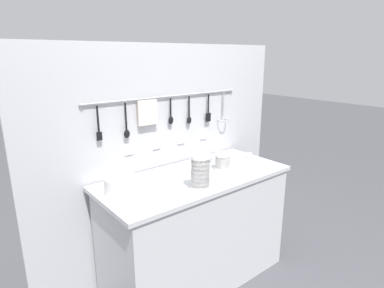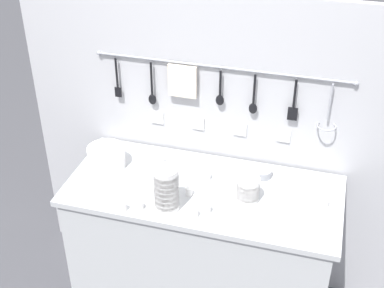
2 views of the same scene
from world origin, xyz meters
The scene contains 15 objects.
ground_plane centered at (0.00, 0.00, 0.00)m, with size 20.00×20.00×0.00m, color #424247.
counter centered at (0.00, 0.00, 0.42)m, with size 1.40×0.62×0.85m.
back_wall centered at (0.00, 0.34, 0.88)m, with size 2.20×0.11×1.76m.
bowl_stack_nested_right centered at (0.23, -0.03, 0.91)m, with size 0.11×0.11×0.13m.
bowl_stack_back_corner centered at (-0.13, -0.20, 0.97)m, with size 0.12×0.12×0.24m.
plate_stack centered at (-0.55, 0.06, 0.90)m, with size 0.20×0.20×0.11m.
steel_mixing_bowl centered at (0.27, 0.19, 0.87)m, with size 0.10×0.10×0.04m.
cup_back_right centered at (0.07, -0.17, 0.87)m, with size 0.04×0.04×0.04m.
cup_back_left centered at (0.02, -0.22, 0.87)m, with size 0.04×0.04×0.04m.
cup_front_right centered at (0.00, 0.08, 0.87)m, with size 0.04×0.04×0.04m.
cup_centre centered at (-0.25, -0.24, 0.87)m, with size 0.04×0.04×0.04m.
cup_front_left centered at (-0.06, -0.07, 0.87)m, with size 0.04×0.04×0.04m.
cup_beside_plates centered at (-0.28, 0.15, 0.87)m, with size 0.04×0.04×0.04m.
cup_mid_row centered at (0.60, 0.03, 0.87)m, with size 0.04×0.04×0.04m.
cup_by_caddy centered at (-0.33, -0.27, 0.87)m, with size 0.04×0.04×0.04m.
Camera 1 is at (-1.36, -1.65, 1.68)m, focal length 30.00 mm.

